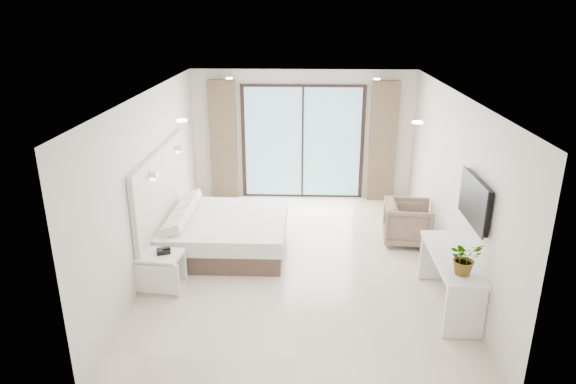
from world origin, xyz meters
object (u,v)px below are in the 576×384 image
Objects in this scene: bed at (224,233)px; armchair at (408,221)px; nightstand at (161,271)px; console_desk at (451,269)px.

armchair reaches higher than bed.
nightstand is 4.05m from console_desk.
bed is 3.16m from armchair.
console_desk is at bearing -168.89° from armchair.
armchair is at bearing 30.22° from nightstand.
armchair is at bearing 95.35° from console_desk.
armchair is at bearing 6.99° from bed.
console_desk is at bearing -26.32° from bed.
console_desk reaches higher than nightstand.
nightstand is at bearing -117.78° from bed.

